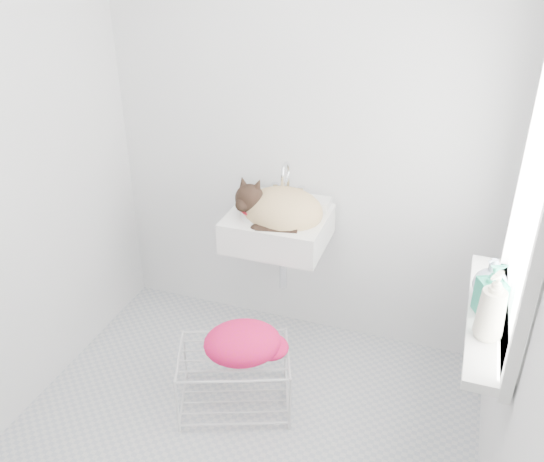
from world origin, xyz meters
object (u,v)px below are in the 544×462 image
(bottle_a, at_px, (486,336))
(bottle_b, at_px, (487,313))
(wire_rack, at_px, (235,380))
(bottle_c, at_px, (487,297))
(sink, at_px, (278,214))
(cat, at_px, (279,209))

(bottle_a, distance_m, bottle_b, 0.16)
(wire_rack, height_order, bottle_c, bottle_c)
(wire_rack, distance_m, bottle_b, 1.31)
(wire_rack, height_order, bottle_b, bottle_b)
(sink, distance_m, bottle_b, 1.19)
(wire_rack, bearing_deg, sink, 84.54)
(cat, bearing_deg, bottle_b, -23.45)
(cat, xyz_separation_m, bottle_a, (1.04, -0.69, -0.04))
(bottle_b, bearing_deg, sink, 152.33)
(wire_rack, relative_size, bottle_b, 2.48)
(cat, distance_m, wire_rack, 0.90)
(wire_rack, bearing_deg, bottle_c, 4.62)
(sink, distance_m, wire_rack, 0.88)
(sink, xyz_separation_m, bottle_c, (1.05, -0.44, 0.00))
(bottle_b, xyz_separation_m, bottle_c, (0.00, 0.11, 0.00))
(sink, xyz_separation_m, cat, (0.01, -0.02, 0.04))
(wire_rack, bearing_deg, bottle_b, -1.25)
(cat, relative_size, bottle_b, 2.07)
(wire_rack, xyz_separation_m, bottle_c, (1.10, 0.09, 0.70))
(sink, bearing_deg, bottle_b, -27.67)
(wire_rack, relative_size, bottle_a, 2.29)
(bottle_a, bearing_deg, sink, 146.10)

